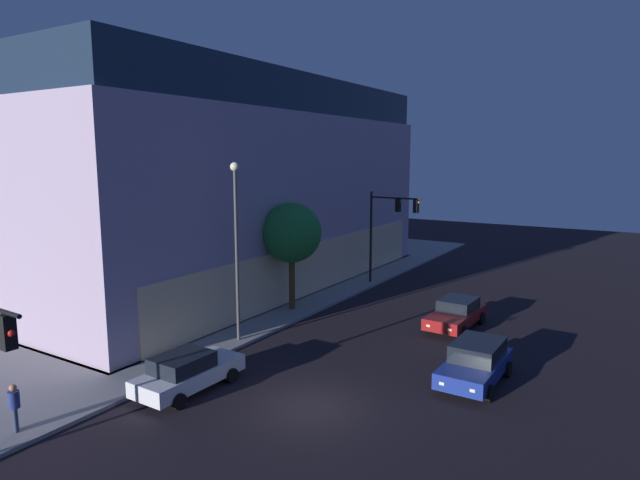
% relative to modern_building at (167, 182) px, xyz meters
% --- Properties ---
extents(ground_plane, '(120.00, 120.00, 0.00)m').
position_rel_modern_building_xyz_m(ground_plane, '(-14.23, -22.57, -7.22)').
color(ground_plane, black).
extents(modern_building, '(32.96, 28.02, 14.57)m').
position_rel_modern_building_xyz_m(modern_building, '(0.00, 0.00, 0.00)').
color(modern_building, '#4C4C51').
rests_on(modern_building, ground).
extents(traffic_light_far_corner, '(0.43, 3.96, 6.62)m').
position_rel_modern_building_xyz_m(traffic_light_far_corner, '(4.73, -17.00, -2.38)').
color(traffic_light_far_corner, black).
rests_on(traffic_light_far_corner, sidewalk_corner).
extents(street_lamp_sidewalk, '(0.44, 0.44, 8.84)m').
position_rel_modern_building_xyz_m(street_lamp_sidewalk, '(-10.11, -15.65, -1.59)').
color(street_lamp_sidewalk, '#464646').
rests_on(street_lamp_sidewalk, sidewalk_corner).
extents(sidewalk_tree, '(3.58, 3.58, 6.44)m').
position_rel_modern_building_xyz_m(sidewalk_tree, '(-4.07, -14.74, -2.45)').
color(sidewalk_tree, '#523E1E').
rests_on(sidewalk_tree, sidewalk_corner).
extents(pedestrian_waiting, '(0.36, 0.36, 1.65)m').
position_rel_modern_building_xyz_m(pedestrian_waiting, '(-21.10, -15.28, -6.09)').
color(pedestrian_waiting, '#2D3851').
rests_on(pedestrian_waiting, sidewalk_corner).
extents(car_white, '(4.67, 2.18, 1.56)m').
position_rel_modern_building_xyz_m(car_white, '(-15.53, -17.61, -6.43)').
color(car_white, silver).
rests_on(car_white, ground).
extents(car_blue, '(4.59, 2.27, 1.68)m').
position_rel_modern_building_xyz_m(car_blue, '(-8.66, -27.14, -6.35)').
color(car_blue, navy).
rests_on(car_blue, ground).
extents(car_red, '(4.86, 2.31, 1.56)m').
position_rel_modern_building_xyz_m(car_red, '(-1.96, -24.18, -6.42)').
color(car_red, maroon).
rests_on(car_red, ground).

